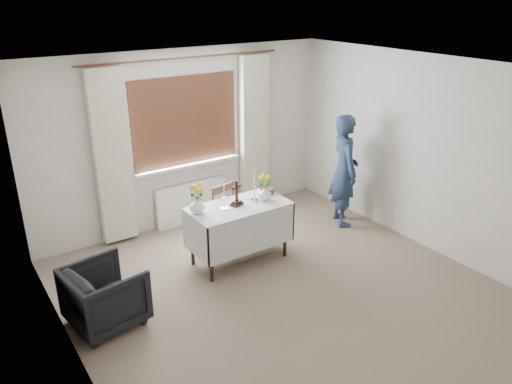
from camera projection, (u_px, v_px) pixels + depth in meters
ground at (292, 299)px, 5.59m from camera, size 5.00×5.00×0.00m
altar_table at (239, 233)px, 6.24m from camera, size 1.24×0.64×0.76m
wooden_chair at (233, 219)px, 6.49m from camera, size 0.48×0.48×0.88m
armchair at (105, 296)px, 5.08m from camera, size 0.81×0.80×0.65m
person at (344, 170)px, 7.11m from camera, size 0.59×0.70×1.63m
radiator at (191, 203)px, 7.33m from camera, size 1.10×0.10×0.60m
wooden_cross at (237, 193)px, 6.05m from camera, size 0.17×0.15×0.32m
candlestick_left at (224, 197)px, 5.95m from camera, size 0.11×0.11×0.31m
candlestick_right at (255, 186)px, 6.17m from camera, size 0.12×0.12×0.40m
flower_vase_left at (197, 205)px, 5.86m from camera, size 0.20×0.20×0.19m
flower_vase_right at (265, 193)px, 6.23m from camera, size 0.17×0.17×0.17m
wicker_basket at (267, 190)px, 6.46m from camera, size 0.24×0.24×0.07m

